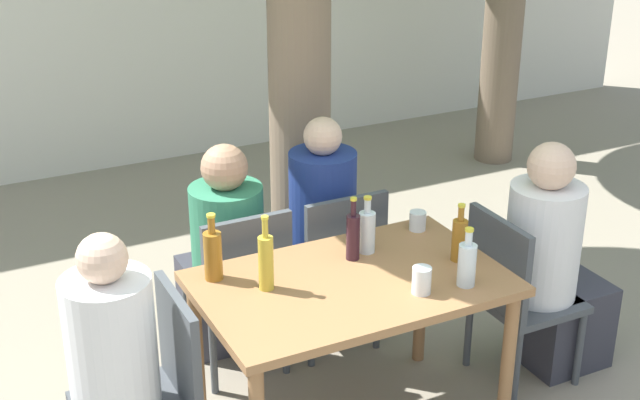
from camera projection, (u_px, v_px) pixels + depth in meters
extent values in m
cylinder|color=#7A6651|center=(300.00, 118.00, 4.81)|extent=(0.33, 0.33, 2.14)
cylinder|color=#7A6651|center=(503.00, 31.00, 6.86)|extent=(0.30, 0.30, 2.09)
cube|color=#996B42|center=(352.00, 284.00, 3.76)|extent=(1.30, 0.82, 0.04)
cylinder|color=#996B42|center=(507.00, 367.00, 3.87)|extent=(0.06, 0.06, 0.73)
cylinder|color=#996B42|center=(197.00, 355.00, 3.96)|extent=(0.06, 0.06, 0.73)
cylinder|color=#996B42|center=(421.00, 296.00, 4.44)|extent=(0.06, 0.06, 0.73)
cube|color=#474C51|center=(179.00, 345.00, 3.48)|extent=(0.04, 0.44, 0.45)
cube|color=#474C51|center=(527.00, 300.00, 4.29)|extent=(0.44, 0.44, 0.04)
cube|color=#474C51|center=(498.00, 264.00, 4.11)|extent=(0.04, 0.44, 0.45)
cylinder|color=#474C51|center=(579.00, 349.00, 4.30)|extent=(0.04, 0.04, 0.41)
cylinder|color=#474C51|center=(529.00, 313.00, 4.61)|extent=(0.04, 0.04, 0.41)
cylinder|color=#474C51|center=(516.00, 369.00, 4.15)|extent=(0.04, 0.04, 0.41)
cylinder|color=#474C51|center=(469.00, 330.00, 4.46)|extent=(0.04, 0.04, 0.41)
cube|color=#474C51|center=(234.00, 290.00, 4.38)|extent=(0.44, 0.44, 0.04)
cube|color=#474C51|center=(248.00, 263.00, 4.12)|extent=(0.44, 0.04, 0.45)
cylinder|color=#474C51|center=(256.00, 303.00, 4.71)|extent=(0.04, 0.04, 0.41)
cylinder|color=#474C51|center=(187.00, 320.00, 4.55)|extent=(0.04, 0.04, 0.41)
cylinder|color=#474C51|center=(286.00, 337.00, 4.39)|extent=(0.04, 0.04, 0.41)
cylinder|color=#474C51|center=(213.00, 357.00, 4.24)|extent=(0.04, 0.04, 0.41)
cube|color=#474C51|center=(328.00, 268.00, 4.60)|extent=(0.44, 0.44, 0.04)
cube|color=#474C51|center=(347.00, 241.00, 4.34)|extent=(0.44, 0.04, 0.45)
cylinder|color=#474C51|center=(343.00, 282.00, 4.92)|extent=(0.04, 0.04, 0.41)
cylinder|color=#474C51|center=(280.00, 297.00, 4.76)|extent=(0.04, 0.04, 0.41)
cylinder|color=#474C51|center=(377.00, 313.00, 4.61)|extent=(0.04, 0.04, 0.41)
cylinder|color=#474C51|center=(311.00, 331.00, 4.45)|extent=(0.04, 0.04, 0.41)
cylinder|color=white|center=(112.00, 347.00, 3.35)|extent=(0.34, 0.34, 0.58)
sphere|color=beige|center=(102.00, 258.00, 3.20)|extent=(0.19, 0.19, 0.19)
cube|color=#383842|center=(565.00, 324.00, 4.48)|extent=(0.40, 0.32, 0.44)
cylinder|color=white|center=(543.00, 242.00, 4.20)|extent=(0.35, 0.35, 0.56)
sphere|color=beige|center=(552.00, 166.00, 4.05)|extent=(0.22, 0.22, 0.22)
cube|color=#383842|center=(217.00, 302.00, 4.68)|extent=(0.32, 0.40, 0.44)
cylinder|color=#337F5B|center=(227.00, 235.00, 4.33)|extent=(0.36, 0.36, 0.51)
sphere|color=tan|center=(224.00, 167.00, 4.19)|extent=(0.23, 0.23, 0.23)
cube|color=#383842|center=(306.00, 281.00, 4.89)|extent=(0.31, 0.40, 0.44)
cylinder|color=navy|center=(323.00, 208.00, 4.52)|extent=(0.34, 0.34, 0.60)
sphere|color=beige|center=(323.00, 136.00, 4.37)|extent=(0.19, 0.19, 0.19)
cylinder|color=gold|center=(266.00, 263.00, 3.64)|extent=(0.06, 0.06, 0.23)
cylinder|color=gold|center=(265.00, 228.00, 3.58)|extent=(0.03, 0.03, 0.08)
cylinder|color=gold|center=(265.00, 218.00, 3.56)|extent=(0.03, 0.03, 0.01)
cylinder|color=#9E661E|center=(459.00, 240.00, 3.89)|extent=(0.07, 0.07, 0.19)
cylinder|color=#9E661E|center=(461.00, 214.00, 3.84)|extent=(0.03, 0.03, 0.07)
cylinder|color=gold|center=(462.00, 206.00, 3.82)|extent=(0.03, 0.03, 0.01)
cylinder|color=#9E661E|center=(213.00, 256.00, 3.72)|extent=(0.08, 0.08, 0.21)
cylinder|color=#9E661E|center=(211.00, 225.00, 3.67)|extent=(0.03, 0.03, 0.07)
cylinder|color=gold|center=(211.00, 216.00, 3.65)|extent=(0.04, 0.04, 0.01)
cylinder|color=silver|center=(367.00, 232.00, 3.96)|extent=(0.07, 0.07, 0.19)
cylinder|color=silver|center=(368.00, 206.00, 3.91)|extent=(0.03, 0.03, 0.07)
cylinder|color=gold|center=(368.00, 198.00, 3.89)|extent=(0.04, 0.04, 0.01)
cylinder|color=silver|center=(467.00, 265.00, 3.68)|extent=(0.08, 0.08, 0.18)
cylinder|color=silver|center=(469.00, 238.00, 3.63)|extent=(0.03, 0.03, 0.06)
cylinder|color=gold|center=(469.00, 230.00, 3.61)|extent=(0.04, 0.04, 0.01)
cylinder|color=#331923|center=(353.00, 237.00, 3.89)|extent=(0.06, 0.06, 0.21)
cylinder|color=#331923|center=(353.00, 208.00, 3.84)|extent=(0.02, 0.02, 0.07)
cylinder|color=gold|center=(354.00, 199.00, 3.82)|extent=(0.03, 0.03, 0.01)
cylinder|color=white|center=(422.00, 280.00, 3.63)|extent=(0.08, 0.08, 0.12)
cylinder|color=white|center=(418.00, 221.00, 4.19)|extent=(0.08, 0.08, 0.09)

